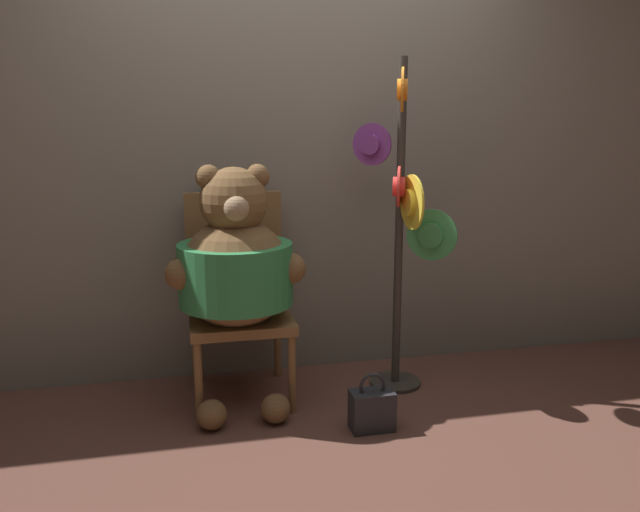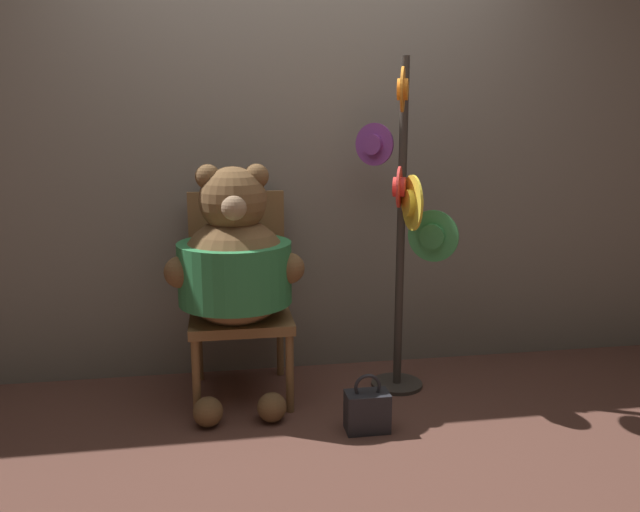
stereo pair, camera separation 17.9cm
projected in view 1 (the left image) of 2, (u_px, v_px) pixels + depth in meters
The scene contains 6 objects.
ground_plane at pixel (317, 414), 3.10m from camera, with size 14.00×14.00×0.00m, color brown.
wall_back at pixel (291, 148), 3.49m from camera, with size 8.00×0.10×2.57m.
chair at pixel (238, 293), 3.29m from camera, with size 0.52×0.54×1.06m.
teddy_bear at pixel (236, 266), 3.06m from camera, with size 0.68×0.60×1.23m.
hat_display_rack at pixel (402, 222), 3.22m from camera, with size 0.46×0.49×1.74m.
handbag_on_ground at pixel (372, 409), 2.93m from camera, with size 0.20×0.12×0.28m.
Camera 1 is at (-0.61, -2.80, 1.41)m, focal length 35.00 mm.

